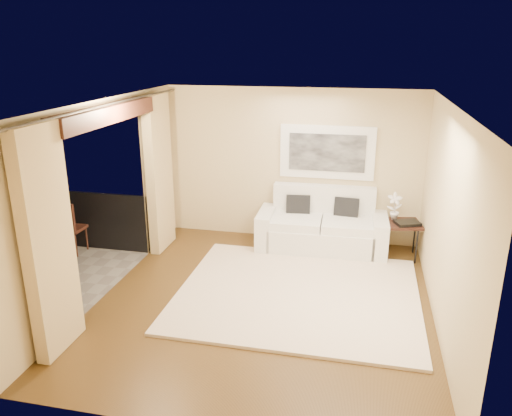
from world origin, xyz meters
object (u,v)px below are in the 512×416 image
(side_table, at_px, (403,226))
(bistro_table, at_px, (24,247))
(ice_bucket, at_px, (19,233))
(orchid, at_px, (394,206))
(balcony_chair_far, at_px, (67,224))
(balcony_chair_near, at_px, (22,272))
(sofa, at_px, (322,228))

(side_table, bearing_deg, bistro_table, -158.07)
(bistro_table, distance_m, ice_bucket, 0.23)
(orchid, relative_size, bistro_table, 0.68)
(bistro_table, height_order, ice_bucket, ice_bucket)
(balcony_chair_far, bearing_deg, balcony_chair_near, 105.79)
(sofa, bearing_deg, orchid, -1.17)
(bistro_table, bearing_deg, ice_bucket, 146.55)
(orchid, bearing_deg, balcony_chair_near, -148.05)
(orchid, height_order, balcony_chair_far, orchid)
(sofa, distance_m, side_table, 1.34)
(sofa, height_order, ice_bucket, sofa)
(sofa, xyz_separation_m, ice_bucket, (-4.23, -2.22, 0.40))
(balcony_chair_far, bearing_deg, bistro_table, 91.12)
(side_table, bearing_deg, balcony_chair_near, -149.78)
(bistro_table, distance_m, balcony_chair_far, 1.10)
(sofa, relative_size, side_table, 3.42)
(side_table, distance_m, balcony_chair_near, 5.76)
(ice_bucket, bearing_deg, orchid, 22.38)
(side_table, height_order, ice_bucket, ice_bucket)
(sofa, relative_size, bistro_table, 3.21)
(orchid, bearing_deg, ice_bucket, -157.62)
(balcony_chair_far, distance_m, ice_bucket, 1.06)
(bistro_table, bearing_deg, sofa, 29.13)
(sofa, height_order, balcony_chair_near, sofa)
(sofa, bearing_deg, balcony_chair_near, -142.02)
(side_table, height_order, bistro_table, bistro_table)
(sofa, xyz_separation_m, balcony_chair_far, (-4.12, -1.19, 0.17))
(sofa, height_order, orchid, orchid)
(side_table, height_order, balcony_chair_far, balcony_chair_far)
(orchid, relative_size, balcony_chair_far, 0.50)
(side_table, relative_size, ice_bucket, 3.23)
(side_table, distance_m, bistro_table, 5.87)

